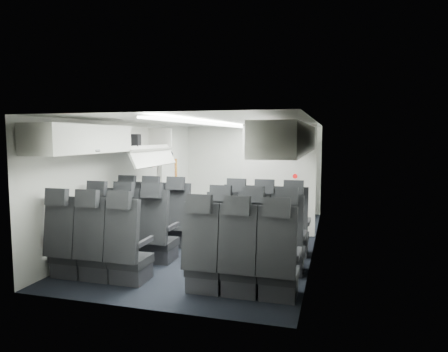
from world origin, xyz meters
The scene contains 14 objects.
cabin_shell centered at (0.00, 0.00, 1.12)m, with size 3.41×6.01×2.16m.
seat_row_front centered at (0.00, -0.53, 0.40)m, with size 3.33×0.56×1.24m.
seat_row_mid centered at (0.00, -1.43, 0.40)m, with size 3.33×0.56×1.24m.
seat_row_rear centered at (0.00, -2.33, 0.40)m, with size 3.33×0.56×1.24m.
overhead_bin_left_rear centered at (-1.40, -2.00, 1.86)m, with size 0.53×1.80×0.40m.
overhead_bin_left_front_open centered at (-1.44, -0.25, 1.74)m, with size 0.64×1.70×0.72m.
overhead_bin_right_rear centered at (1.40, -2.00, 1.86)m, with size 0.53×1.80×0.40m.
overhead_bin_right_front centered at (1.40, -0.25, 1.86)m, with size 0.53×1.70×0.40m.
bulkhead_partition centered at (0.98, 0.80, 1.08)m, with size 1.40×0.15×2.13m.
galley_unit centered at (0.95, 2.72, 0.95)m, with size 0.85×0.52×1.90m.
boarding_door centered at (-1.64, 1.55, 0.95)m, with size 0.12×1.27×1.86m.
flight_attendant centered at (0.40, 1.62, 0.83)m, with size 0.60×0.40×1.66m, color black.
carry_on_bag centered at (-1.45, -0.63, 1.81)m, with size 0.43×0.30×0.26m, color black.
papers centered at (0.59, 1.57, 1.10)m, with size 0.21×0.02×0.15m, color white.
Camera 1 is at (2.03, -6.83, 1.89)m, focal length 32.00 mm.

